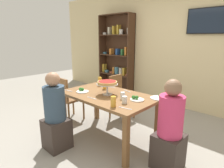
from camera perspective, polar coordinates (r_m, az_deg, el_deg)
name	(u,v)px	position (r m, az deg, el deg)	size (l,w,h in m)	color
ground_plane	(108,137)	(3.26, -1.25, -15.69)	(12.00, 12.00, 0.00)	gray
rear_partition	(174,46)	(4.66, 18.32, 10.72)	(8.00, 0.12, 2.80)	beige
dining_table	(108,100)	(2.99, -1.32, -4.93)	(1.49, 0.88, 0.74)	brown
bookshelf	(117,55)	(5.43, 1.48, 8.72)	(1.10, 0.30, 2.21)	#422819
television	(211,21)	(4.31, 27.61, 16.60)	(0.90, 0.05, 0.50)	black
diner_head_east	(170,132)	(2.48, 16.96, -13.61)	(0.34, 0.34, 1.15)	#382D28
diner_near_left	(56,117)	(2.89, -16.65, -9.50)	(0.34, 0.34, 1.15)	#382D28
chair_far_left	(120,95)	(3.81, 2.30, -3.20)	(0.40, 0.40, 0.87)	brown
chair_head_west	(67,97)	(3.77, -13.29, -3.77)	(0.40, 0.40, 0.87)	brown
deep_dish_pizza_stand	(107,84)	(2.91, -1.46, 0.15)	(0.33, 0.33, 0.21)	silver
salad_plate_near_diner	(136,99)	(2.72, 7.38, -4.45)	(0.20, 0.20, 0.07)	white
salad_plate_far_diner	(82,91)	(3.13, -8.99, -2.04)	(0.20, 0.20, 0.07)	white
salad_plate_spare	(159,97)	(2.85, 14.02, -3.94)	(0.24, 0.24, 0.07)	white
beer_glass_amber_tall	(100,81)	(3.49, -3.70, 0.82)	(0.07, 0.07, 0.16)	gold
beer_glass_amber_short	(105,84)	(3.26, -2.27, -0.10)	(0.06, 0.06, 0.16)	gold
beer_glass_amber_spare	(113,102)	(2.43, 0.41, -5.31)	(0.07, 0.07, 0.14)	gold
water_glass_clear_near	(123,96)	(2.73, 3.25, -3.52)	(0.07, 0.07, 0.10)	white
water_glass_clear_far	(125,100)	(2.57, 3.79, -4.76)	(0.07, 0.07, 0.10)	white
cutlery_fork_near	(127,91)	(3.14, 4.62, -2.14)	(0.18, 0.02, 0.01)	silver
cutlery_knife_near	(92,98)	(2.79, -6.11, -4.24)	(0.18, 0.02, 0.01)	silver
cutlery_fork_far	(111,87)	(3.36, -0.27, -0.98)	(0.18, 0.02, 0.01)	silver
cutlery_knife_far	(125,108)	(2.40, 4.02, -7.31)	(0.18, 0.02, 0.01)	silver
cutlery_spare_fork	(68,91)	(3.24, -13.02, -1.95)	(0.18, 0.02, 0.01)	silver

